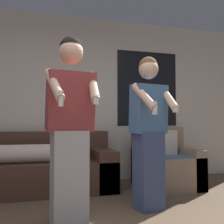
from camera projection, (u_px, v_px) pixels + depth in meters
name	position (u px, v px, depth m)	size (l,w,h in m)	color
wall_back	(75.00, 98.00, 4.28)	(6.71, 0.07, 2.70)	beige
couch	(42.00, 169.00, 3.64)	(2.00, 0.85, 0.82)	#472D23
armchair	(165.00, 165.00, 3.90)	(0.83, 0.82, 0.88)	#937A60
person_left	(70.00, 127.00, 2.45)	(0.49, 0.53, 1.76)	#B2B2B7
person_right	(149.00, 130.00, 2.89)	(0.44, 0.51, 1.68)	#384770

